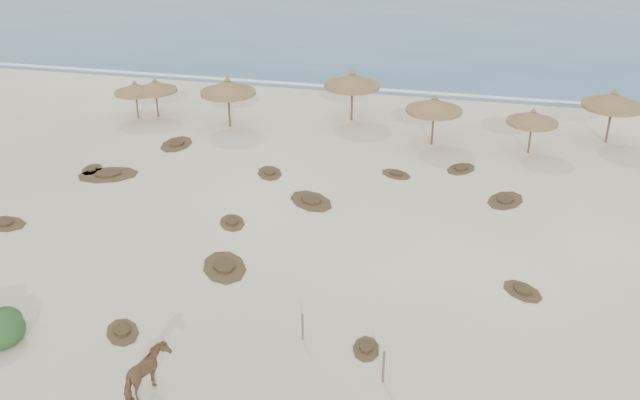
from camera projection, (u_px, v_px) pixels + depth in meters
The scene contains 26 objects.
ground at pixel (259, 284), 27.32m from camera, with size 160.00×160.00×0.00m, color white.
foam_line at pixel (371, 89), 50.11m from camera, with size 70.00×0.60×0.01m, color white.
palapa_0 at pixel (155, 87), 43.97m from camera, with size 3.36×3.36×2.52m.
palapa_1 at pixel (135, 89), 43.80m from camera, with size 3.14×3.14×2.43m.
palapa_2 at pixel (228, 88), 42.17m from camera, with size 3.42×3.42×3.13m.
palapa_3 at pixel (352, 81), 43.19m from camera, with size 4.53×4.53×3.22m.
palapa_4 at pixel (434, 106), 39.55m from camera, with size 3.63×3.63×2.96m.
palapa_5 at pixel (533, 118), 38.52m from camera, with size 3.36×3.36×2.61m.
palapa_6 at pixel (613, 101), 39.75m from camera, with size 3.53×3.53×3.18m.
horse at pixel (147, 374), 21.43m from camera, with size 0.80×1.76×1.49m, color brown.
fence_post_near at pixel (303, 327), 23.96m from camera, with size 0.08×0.08×1.02m, color brown.
fence_post_far at pixel (383, 367), 21.97m from camera, with size 0.08×0.08×1.16m, color brown.
scrub_0 at pixel (3, 223), 31.70m from camera, with size 2.25×1.55×0.16m.
scrub_1 at pixel (108, 174), 36.58m from camera, with size 3.60×3.02×0.16m.
scrub_2 at pixel (232, 222), 31.79m from camera, with size 1.75×2.00×0.16m.
scrub_3 at pixel (311, 201), 33.78m from camera, with size 3.03×2.99×0.16m.
scrub_4 at pixel (522, 291), 26.78m from camera, with size 2.00×2.01×0.16m.
scrub_5 at pixel (505, 200), 33.85m from camera, with size 2.32×2.71×0.16m.
scrub_6 at pixel (176, 144), 40.46m from camera, with size 1.69×2.56×0.16m.
scrub_7 at pixel (396, 174), 36.64m from camera, with size 1.99×1.78×0.16m.
scrub_8 at pixel (92, 169), 37.16m from camera, with size 1.32×1.76×0.16m.
scrub_9 at pixel (224, 267), 28.35m from camera, with size 2.78×3.10×0.16m.
scrub_10 at pixel (461, 169), 37.25m from camera, with size 2.02×2.22×0.16m.
scrub_11 at pixel (122, 332), 24.48m from camera, with size 1.85×1.97×0.16m.
scrub_12 at pixel (366, 348), 23.65m from camera, with size 1.08×1.49×0.16m.
scrub_13 at pixel (270, 173), 36.77m from camera, with size 1.93×2.25×0.16m.
Camera 1 is at (7.58, -22.05, 14.79)m, focal length 40.00 mm.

